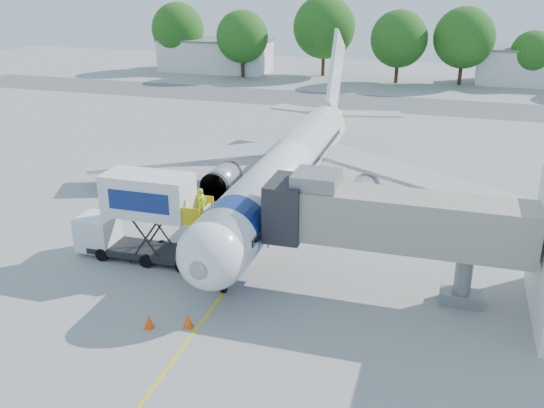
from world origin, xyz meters
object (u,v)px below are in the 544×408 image
(jet_bridge, at_px, (380,219))
(ground_tug, at_px, (124,334))
(catering_hiloader, at_px, (140,217))
(aircraft, at_px, (289,168))

(jet_bridge, bearing_deg, ground_tug, -140.62)
(catering_hiloader, relative_size, ground_tug, 2.20)
(aircraft, distance_m, ground_tug, 20.11)
(aircraft, bearing_deg, ground_tug, -97.49)
(aircraft, relative_size, ground_tug, 9.78)
(catering_hiloader, bearing_deg, ground_tug, -67.20)
(jet_bridge, relative_size, catering_hiloader, 1.64)
(aircraft, xyz_separation_m, jet_bridge, (7.99, -11.12, 1.39))
(jet_bridge, bearing_deg, catering_hiloader, -179.99)
(aircraft, height_order, jet_bridge, aircraft)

